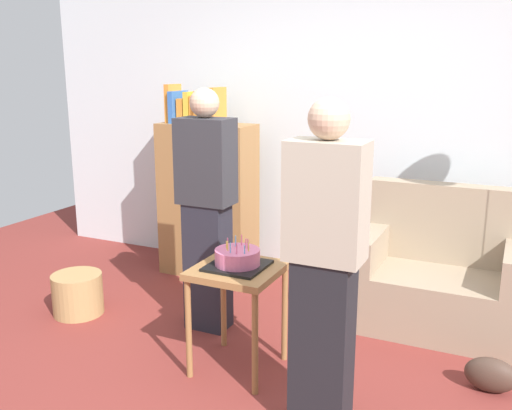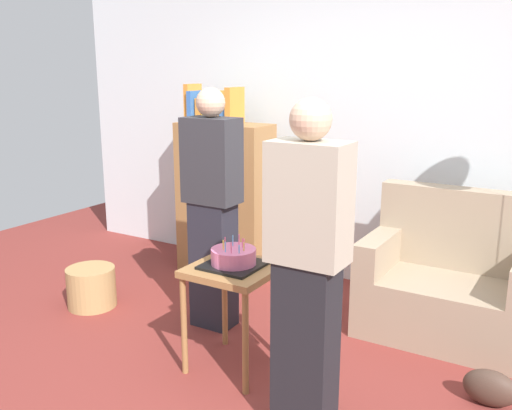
# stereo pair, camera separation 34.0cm
# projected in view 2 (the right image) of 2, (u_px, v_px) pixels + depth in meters

# --- Properties ---
(ground_plane) EXTENTS (8.00, 8.00, 0.00)m
(ground_plane) POSITION_uv_depth(u_px,v_px,m) (237.00, 401.00, 3.07)
(ground_plane) COLOR maroon
(wall_back) EXTENTS (6.00, 0.10, 2.70)m
(wall_back) POSITION_uv_depth(u_px,v_px,m) (378.00, 120.00, 4.45)
(wall_back) COLOR silver
(wall_back) RESTS_ON ground_plane
(couch) EXTENTS (1.10, 0.70, 0.96)m
(couch) POSITION_uv_depth(u_px,v_px,m) (450.00, 285.00, 3.78)
(couch) COLOR gray
(couch) RESTS_ON ground_plane
(bookshelf) EXTENTS (0.80, 0.36, 1.62)m
(bookshelf) POSITION_uv_depth(u_px,v_px,m) (224.00, 195.00, 4.84)
(bookshelf) COLOR olive
(bookshelf) RESTS_ON ground_plane
(side_table) EXTENTS (0.48, 0.48, 0.64)m
(side_table) POSITION_uv_depth(u_px,v_px,m) (234.00, 283.00, 3.30)
(side_table) COLOR olive
(side_table) RESTS_ON ground_plane
(birthday_cake) EXTENTS (0.32, 0.32, 0.17)m
(birthday_cake) POSITION_uv_depth(u_px,v_px,m) (234.00, 258.00, 3.26)
(birthday_cake) COLOR black
(birthday_cake) RESTS_ON side_table
(person_blowing_candles) EXTENTS (0.36, 0.22, 1.63)m
(person_blowing_candles) POSITION_uv_depth(u_px,v_px,m) (213.00, 209.00, 3.79)
(person_blowing_candles) COLOR #23232D
(person_blowing_candles) RESTS_ON ground_plane
(person_holding_cake) EXTENTS (0.36, 0.22, 1.63)m
(person_holding_cake) POSITION_uv_depth(u_px,v_px,m) (307.00, 271.00, 2.64)
(person_holding_cake) COLOR black
(person_holding_cake) RESTS_ON ground_plane
(wicker_basket) EXTENTS (0.36, 0.36, 0.30)m
(wicker_basket) POSITION_uv_depth(u_px,v_px,m) (91.00, 287.00, 4.25)
(wicker_basket) COLOR #A88451
(wicker_basket) RESTS_ON ground_plane
(handbag) EXTENTS (0.28, 0.14, 0.20)m
(handbag) POSITION_uv_depth(u_px,v_px,m) (490.00, 388.00, 3.01)
(handbag) COLOR #473328
(handbag) RESTS_ON ground_plane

